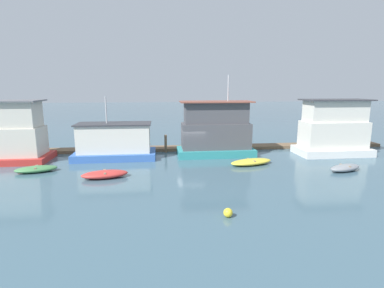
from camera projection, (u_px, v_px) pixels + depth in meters
The scene contains 12 objects.
ground_plane at pixel (191, 157), 28.17m from camera, with size 200.00×200.00×0.00m, color #426070.
dock_walkway at pixel (187, 148), 31.37m from camera, with size 42.40×1.80×0.30m, color brown.
houseboat_red at pixel (17, 134), 26.00m from camera, with size 5.07×3.85×5.36m.
houseboat_blue at pixel (115, 142), 27.34m from camera, with size 7.32×3.64×5.66m.
houseboat_teal at pixel (216, 132), 28.30m from camera, with size 7.23×3.21×7.55m.
houseboat_white at pixel (333, 130), 28.67m from camera, with size 6.80×3.53×5.31m.
dinghy_green at pixel (36, 169), 23.05m from camera, with size 3.27×2.09×0.47m.
dinghy_red at pixel (105, 174), 21.58m from camera, with size 3.48×2.02×0.54m.
dinghy_yellow at pixel (251, 162), 25.20m from camera, with size 4.04×2.40×0.49m.
dinghy_grey at pixel (345, 168), 23.29m from camera, with size 3.09×1.97×0.53m.
mooring_post_far_right at pixel (166, 144), 29.86m from camera, with size 0.26×0.26×1.77m, color brown.
buoy_yellow at pixel (228, 213), 15.09m from camera, with size 0.47×0.47×0.47m, color yellow.
Camera 1 is at (-2.95, -27.27, 6.51)m, focal length 28.00 mm.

